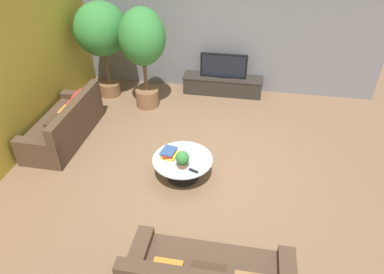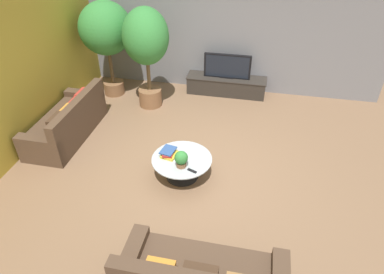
{
  "view_description": "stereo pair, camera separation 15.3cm",
  "coord_description": "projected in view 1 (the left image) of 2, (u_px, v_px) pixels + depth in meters",
  "views": [
    {
      "loc": [
        0.75,
        -4.55,
        3.96
      ],
      "look_at": [
        -0.09,
        0.19,
        0.55
      ],
      "focal_mm": 32.0,
      "sensor_mm": 36.0,
      "label": 1
    },
    {
      "loc": [
        0.9,
        -4.52,
        3.96
      ],
      "look_at": [
        -0.09,
        0.19,
        0.55
      ],
      "focal_mm": 32.0,
      "sensor_mm": 36.0,
      "label": 2
    }
  ],
  "objects": [
    {
      "name": "coffee_table",
      "position": [
        183.0,
        164.0,
        5.74
      ],
      "size": [
        1.01,
        1.01,
        0.38
      ],
      "color": "black",
      "rests_on": "ground"
    },
    {
      "name": "potted_palm_corner",
      "position": [
        143.0,
        43.0,
        7.04
      ],
      "size": [
        0.97,
        0.97,
        2.19
      ],
      "color": "brown",
      "rests_on": "ground"
    },
    {
      "name": "television",
      "position": [
        224.0,
        66.0,
        7.98
      ],
      "size": [
        1.09,
        0.13,
        0.57
      ],
      "color": "black",
      "rests_on": "media_console"
    },
    {
      "name": "potted_palm_tall",
      "position": [
        102.0,
        32.0,
        7.44
      ],
      "size": [
        1.16,
        1.16,
        2.17
      ],
      "color": "brown",
      "rests_on": "ground"
    },
    {
      "name": "media_console",
      "position": [
        223.0,
        85.0,
        8.26
      ],
      "size": [
        1.89,
        0.5,
        0.42
      ],
      "color": "#2D2823",
      "rests_on": "ground"
    },
    {
      "name": "remote_black",
      "position": [
        193.0,
        171.0,
        5.42
      ],
      "size": [
        0.16,
        0.1,
        0.02
      ],
      "primitive_type": "cube",
      "rotation": [
        0.0,
        0.0,
        1.19
      ],
      "color": "black",
      "rests_on": "coffee_table"
    },
    {
      "name": "book_stack",
      "position": [
        169.0,
        153.0,
        5.72
      ],
      "size": [
        0.3,
        0.33,
        0.1
      ],
      "color": "gold",
      "rests_on": "coffee_table"
    },
    {
      "name": "potted_plant_tabletop",
      "position": [
        182.0,
        159.0,
        5.43
      ],
      "size": [
        0.22,
        0.22,
        0.29
      ],
      "color": "brown",
      "rests_on": "coffee_table"
    },
    {
      "name": "side_wall_left",
      "position": [
        8.0,
        72.0,
        5.8
      ],
      "size": [
        0.12,
        7.4,
        3.0
      ],
      "primitive_type": "cube",
      "color": "gold",
      "rests_on": "ground"
    },
    {
      "name": "ground_plane",
      "position": [
        195.0,
        169.0,
        6.05
      ],
      "size": [
        24.0,
        24.0,
        0.0
      ],
      "primitive_type": "plane",
      "color": "brown"
    },
    {
      "name": "couch_by_wall",
      "position": [
        65.0,
        125.0,
        6.66
      ],
      "size": [
        0.84,
        1.95,
        0.84
      ],
      "rotation": [
        0.0,
        0.0,
        -1.57
      ],
      "color": "#4C3828",
      "rests_on": "ground"
    },
    {
      "name": "back_wall_stone",
      "position": [
        219.0,
        27.0,
        7.8
      ],
      "size": [
        7.4,
        0.12,
        3.0
      ],
      "primitive_type": "cube",
      "color": "slate",
      "rests_on": "ground"
    }
  ]
}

